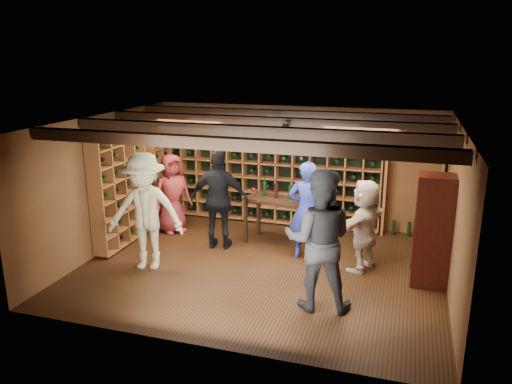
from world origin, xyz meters
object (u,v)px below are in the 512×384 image
(display_cabinet, at_px, (432,233))
(man_blue_shirt, at_px, (307,210))
(guest_woman_black, at_px, (219,200))
(tasting_table, at_px, (277,204))
(man_grey_suit, at_px, (319,240))
(guest_beige, at_px, (364,225))
(guest_khaki, at_px, (145,212))
(guest_red_floral, at_px, (172,194))

(display_cabinet, xyz_separation_m, man_blue_shirt, (-2.08, 0.48, 0.02))
(man_blue_shirt, relative_size, guest_woman_black, 0.94)
(display_cabinet, bearing_deg, tasting_table, 160.63)
(man_blue_shirt, height_order, man_grey_suit, man_grey_suit)
(man_grey_suit, bearing_deg, man_blue_shirt, -80.91)
(guest_beige, bearing_deg, man_blue_shirt, -76.76)
(guest_woman_black, bearing_deg, guest_khaki, 47.71)
(guest_woman_black, height_order, tasting_table, guest_woman_black)
(tasting_table, bearing_deg, guest_beige, -9.94)
(man_grey_suit, distance_m, guest_khaki, 3.06)
(guest_beige, bearing_deg, display_cabinet, 101.71)
(man_blue_shirt, height_order, guest_khaki, guest_khaki)
(guest_khaki, bearing_deg, tasting_table, 31.70)
(display_cabinet, height_order, guest_beige, display_cabinet)
(guest_red_floral, xyz_separation_m, guest_beige, (3.88, -0.73, -0.03))
(man_grey_suit, xyz_separation_m, tasting_table, (-1.20, 2.22, -0.23))
(guest_red_floral, bearing_deg, guest_beige, -63.93)
(guest_red_floral, relative_size, guest_beige, 1.03)
(display_cabinet, relative_size, man_blue_shirt, 0.99)
(man_blue_shirt, distance_m, tasting_table, 0.83)
(guest_woman_black, bearing_deg, guest_beige, 168.89)
(guest_khaki, xyz_separation_m, tasting_table, (1.82, 1.71, -0.20))
(guest_red_floral, relative_size, tasting_table, 1.25)
(man_grey_suit, bearing_deg, display_cabinet, -149.01)
(man_grey_suit, distance_m, guest_woman_black, 2.76)
(guest_woman_black, xyz_separation_m, guest_beige, (2.65, -0.20, -0.15))
(guest_red_floral, bearing_deg, display_cabinet, -64.61)
(man_blue_shirt, xyz_separation_m, man_grey_suit, (0.53, -1.73, 0.14))
(man_blue_shirt, distance_m, guest_red_floral, 2.90)
(guest_khaki, bearing_deg, guest_beige, 4.40)
(guest_red_floral, relative_size, guest_khaki, 0.82)
(guest_red_floral, relative_size, guest_woman_black, 0.87)
(guest_woman_black, xyz_separation_m, tasting_table, (0.96, 0.51, -0.14))
(man_grey_suit, relative_size, guest_khaki, 1.03)
(tasting_table, bearing_deg, man_blue_shirt, -23.32)
(guest_beige, height_order, tasting_table, guest_beige)
(man_blue_shirt, xyz_separation_m, guest_khaki, (-2.49, -1.22, 0.11))
(guest_red_floral, bearing_deg, guest_khaki, -131.19)
(tasting_table, bearing_deg, guest_khaki, -123.98)
(display_cabinet, bearing_deg, guest_woman_black, 172.98)
(man_grey_suit, bearing_deg, tasting_table, -69.56)
(guest_khaki, bearing_deg, guest_red_floral, 90.61)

